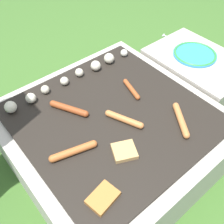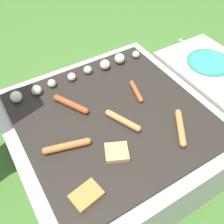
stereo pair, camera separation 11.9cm
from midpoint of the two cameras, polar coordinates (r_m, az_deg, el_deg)
The scene contains 13 objects.
ground_plane at distance 1.49m, azimuth 2.31°, elevation -10.22°, with size 14.00×14.00×0.00m, color #3D6628.
grill at distance 1.35m, azimuth 2.54°, elevation -6.06°, with size 0.93×0.93×0.36m.
side_ledge at distance 1.71m, azimuth 21.45°, elevation 4.31°, with size 0.40×0.56×0.36m.
sausage_back_right at distance 1.24m, azimuth -6.26°, elevation 1.57°, with size 0.11×0.18×0.03m.
sausage_front_center at distance 1.31m, azimuth 7.90°, elevation 4.36°, with size 0.06×0.15×0.02m.
sausage_back_left at distance 1.17m, azimuth 5.27°, elevation -2.02°, with size 0.09×0.18×0.03m.
sausage_front_left at distance 1.08m, azimuth -6.68°, elevation -7.56°, with size 0.20×0.08×0.03m.
sausage_mid_right at distance 1.19m, azimuth 17.49°, elevation -3.39°, with size 0.13×0.17×0.03m.
bread_slice_right at distance 0.97m, azimuth -1.97°, elevation -17.90°, with size 0.12×0.10×0.02m.
bread_slice_left at distance 1.07m, azimuth 4.26°, elevation -8.90°, with size 0.12×0.12×0.02m.
mushroom_row at distance 1.39m, azimuth -4.80°, elevation 8.13°, with size 0.74×0.06×0.06m.
plate_colorful at distance 1.61m, azimuth 22.44°, elevation 9.98°, with size 0.25×0.25×0.02m.
fork_utensil at distance 1.73m, azimuth 19.06°, elevation 13.43°, with size 0.07×0.21×0.01m.
Camera 2 is at (-0.42, -0.69, 1.25)m, focal length 42.00 mm.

